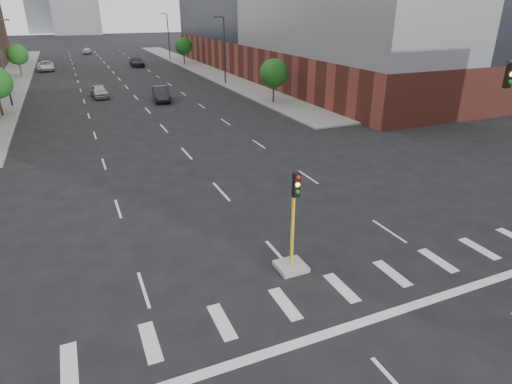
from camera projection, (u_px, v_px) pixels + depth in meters
sidewalk_left_far at (14, 77)px, 67.36m from camera, size 5.00×92.00×0.15m
sidewalk_right_far at (198, 68)px, 78.31m from camera, size 5.00×92.00×0.15m
building_right_main at (308, 2)px, 67.48m from camera, size 24.00×70.00×22.00m
median_traffic_signal at (292, 249)px, 17.71m from camera, size 1.20×1.20×4.40m
streetlight_right_a at (224, 48)px, 59.77m from camera, size 1.60×0.22×9.07m
streetlight_right_b at (168, 35)px, 89.25m from camera, size 1.60×0.22×9.07m
streetlight_left at (3, 60)px, 45.77m from camera, size 1.60×0.22×9.07m
tree_left_far at (17, 54)px, 67.25m from camera, size 3.20×3.20×4.85m
tree_right_near at (274, 73)px, 48.00m from camera, size 3.20×3.20×4.85m
tree_right_far at (183, 46)px, 81.69m from camera, size 3.20×3.20×4.85m
car_near_left at (99, 91)px, 52.29m from camera, size 2.15×4.60×1.52m
car_mid_right at (161, 94)px, 50.31m from camera, size 2.35×5.27×1.68m
car_far_left at (46, 66)px, 74.75m from camera, size 2.64×5.70×1.58m
car_deep_right at (137, 62)px, 80.07m from camera, size 2.66×5.90×1.68m
car_distant at (87, 51)px, 101.69m from camera, size 2.41×4.60×1.49m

